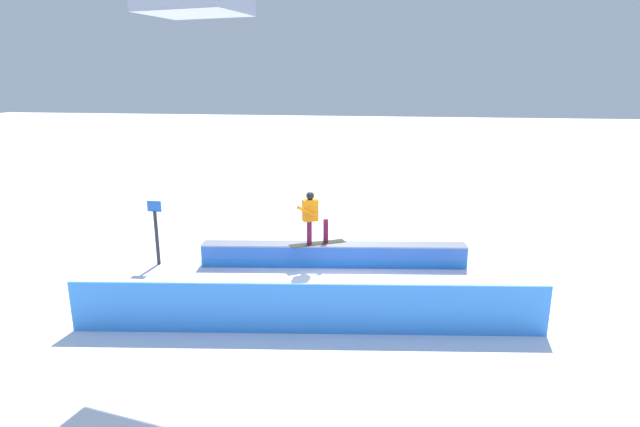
% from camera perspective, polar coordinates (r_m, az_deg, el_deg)
% --- Properties ---
extents(ground_plane, '(120.00, 120.00, 0.00)m').
position_cam_1_polar(ground_plane, '(14.53, 1.52, -5.82)').
color(ground_plane, white).
extents(grind_box, '(7.39, 1.52, 0.65)m').
position_cam_1_polar(grind_box, '(14.43, 1.53, -4.73)').
color(grind_box, '#305FB8').
rests_on(grind_box, ground_plane).
extents(snowboarder, '(1.54, 1.04, 1.50)m').
position_cam_1_polar(snowboarder, '(14.04, -0.86, -0.29)').
color(snowboarder, '#272918').
rests_on(snowboarder, grind_box).
extents(safety_fence, '(9.74, 1.38, 1.09)m').
position_cam_1_polar(safety_fence, '(10.65, -1.39, -10.59)').
color(safety_fence, '#3788EF').
rests_on(safety_fence, ground_plane).
extents(trail_marker, '(0.40, 0.10, 1.85)m').
position_cam_1_polar(trail_marker, '(15.04, -17.79, -1.84)').
color(trail_marker, '#262628').
rests_on(trail_marker, ground_plane).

